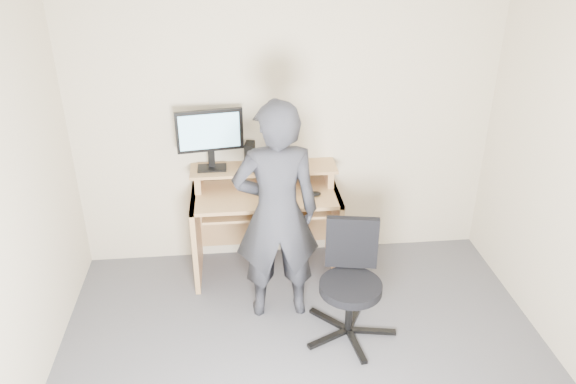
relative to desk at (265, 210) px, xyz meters
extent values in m
cube|color=beige|center=(0.20, 0.22, 0.70)|extent=(3.50, 0.02, 2.50)
cube|color=tan|center=(-0.58, -0.08, -0.17)|extent=(0.04, 0.60, 0.75)
cube|color=tan|center=(0.58, -0.08, -0.17)|extent=(0.04, 0.60, 0.75)
cube|color=tan|center=(0.00, -0.08, 0.19)|extent=(1.20, 0.60, 0.03)
cube|color=tan|center=(0.00, -0.16, 0.09)|extent=(1.02, 0.38, 0.02)
cube|color=tan|center=(-0.54, 0.07, 0.28)|extent=(0.05, 0.28, 0.15)
cube|color=tan|center=(0.54, 0.07, 0.28)|extent=(0.05, 0.28, 0.15)
cube|color=tan|center=(0.00, 0.07, 0.35)|extent=(1.20, 0.30, 0.02)
cube|color=tan|center=(0.00, 0.21, -0.12)|extent=(1.20, 0.03, 0.65)
cube|color=black|center=(-0.42, 0.08, 0.37)|extent=(0.23, 0.15, 0.02)
cube|color=black|center=(-0.42, 0.10, 0.45)|extent=(0.05, 0.04, 0.15)
cube|color=black|center=(-0.42, 0.07, 0.70)|extent=(0.53, 0.12, 0.34)
cube|color=#93DCFF|center=(-0.42, 0.05, 0.70)|extent=(0.47, 0.08, 0.29)
cube|color=black|center=(-0.11, 0.12, 0.46)|extent=(0.10, 0.14, 0.20)
cylinder|color=silver|center=(0.09, 0.10, 0.45)|extent=(0.09, 0.09, 0.17)
cube|color=black|center=(0.31, 0.02, 0.37)|extent=(0.08, 0.14, 0.01)
cube|color=black|center=(-0.13, -0.01, 0.38)|extent=(0.06, 0.05, 0.03)
torus|color=silver|center=(-0.08, 0.13, 0.37)|extent=(0.20, 0.20, 0.06)
cube|color=black|center=(-0.01, -0.17, 0.12)|extent=(0.49, 0.28, 0.03)
ellipsoid|color=black|center=(0.39, -0.18, 0.22)|extent=(0.10, 0.06, 0.04)
cube|color=black|center=(0.72, -1.00, -0.51)|extent=(0.34, 0.10, 0.03)
cube|color=black|center=(0.62, -0.81, -0.51)|extent=(0.20, 0.32, 0.03)
cube|color=black|center=(0.42, -0.84, -0.51)|extent=(0.27, 0.28, 0.03)
cube|color=black|center=(0.38, -1.05, -0.51)|extent=(0.33, 0.19, 0.03)
cube|color=black|center=(0.56, -1.15, -0.51)|extent=(0.09, 0.34, 0.03)
cylinder|color=black|center=(0.54, -0.97, -0.32)|extent=(0.05, 0.05, 0.36)
cylinder|color=black|center=(0.54, -0.97, -0.13)|extent=(0.45, 0.45, 0.06)
cube|color=black|center=(0.58, -0.77, 0.12)|extent=(0.38, 0.12, 0.40)
imported|color=black|center=(0.05, -0.63, 0.31)|extent=(0.63, 0.42, 1.71)
camera|label=1|loc=(-0.23, -4.13, 2.27)|focal=35.00mm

